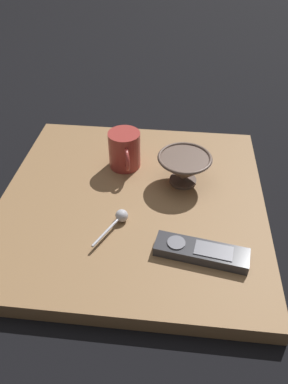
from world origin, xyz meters
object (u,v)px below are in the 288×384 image
cereal_bowl (184,168)px  teaspoon (120,218)px  coffee_mug (125,150)px  tv_remote_near (201,252)px

cereal_bowl → teaspoon: size_ratio=1.20×
coffee_mug → teaspoon: (0.21, 0.02, -0.03)m
teaspoon → tv_remote_near: 0.19m
tv_remote_near → coffee_mug: bearing=-145.6°
coffee_mug → tv_remote_near: (0.28, 0.20, -0.04)m
coffee_mug → tv_remote_near: 0.35m
cereal_bowl → tv_remote_near: cereal_bowl is taller
cereal_bowl → teaspoon: cereal_bowl is taller
cereal_bowl → tv_remote_near: size_ratio=0.68×
cereal_bowl → tv_remote_near: 0.24m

